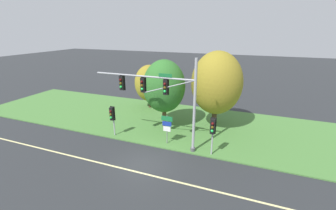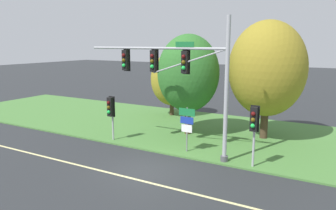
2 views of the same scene
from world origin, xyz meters
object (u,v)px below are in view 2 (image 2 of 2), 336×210
object	(u,v)px
traffic_signal_mast	(179,72)
tree_behind_signpost	(267,69)
tree_nearest_road	(172,79)
pedestrian_signal_further_along	(254,123)
route_sign_post	(187,123)
tree_left_of_mast	(188,73)
pedestrian_signal_near_kerb	(111,109)

from	to	relation	value
traffic_signal_mast	tree_behind_signpost	bearing A→B (deg)	57.65
tree_nearest_road	tree_behind_signpost	size ratio (longest dim) A/B	0.71
pedestrian_signal_further_along	route_sign_post	size ratio (longest dim) A/B	1.23
pedestrian_signal_further_along	route_sign_post	distance (m)	4.11
pedestrian_signal_further_along	tree_behind_signpost	size ratio (longest dim) A/B	0.42
route_sign_post	pedestrian_signal_further_along	bearing A→B (deg)	-8.61
route_sign_post	tree_left_of_mast	distance (m)	4.58
tree_nearest_road	tree_behind_signpost	bearing A→B (deg)	-19.73
traffic_signal_mast	pedestrian_signal_further_along	bearing A→B (deg)	-1.96
pedestrian_signal_further_along	tree_behind_signpost	world-z (taller)	tree_behind_signpost
traffic_signal_mast	tree_nearest_road	bearing A→B (deg)	121.38
tree_left_of_mast	pedestrian_signal_near_kerb	bearing A→B (deg)	-132.72
pedestrian_signal_near_kerb	tree_left_of_mast	world-z (taller)	tree_left_of_mast
tree_left_of_mast	tree_behind_signpost	world-z (taller)	tree_behind_signpost
traffic_signal_mast	pedestrian_signal_further_along	size ratio (longest dim) A/B	2.82
traffic_signal_mast	tree_nearest_road	xyz separation A→B (m)	(-5.27, 8.65, -1.52)
route_sign_post	tree_behind_signpost	xyz separation A→B (m)	(3.23, 5.04, 2.89)
tree_nearest_road	tree_left_of_mast	world-z (taller)	tree_left_of_mast
tree_left_of_mast	tree_behind_signpost	xyz separation A→B (m)	(4.87, 1.58, 0.39)
pedestrian_signal_near_kerb	tree_left_of_mast	distance (m)	5.72
pedestrian_signal_further_along	traffic_signal_mast	bearing A→B (deg)	178.04
tree_nearest_road	tree_left_of_mast	xyz separation A→B (m)	(3.89, -4.72, 1.06)
tree_behind_signpost	pedestrian_signal_further_along	bearing A→B (deg)	-82.03
pedestrian_signal_near_kerb	tree_left_of_mast	xyz separation A→B (m)	(3.60, 3.90, 2.15)
pedestrian_signal_near_kerb	tree_nearest_road	bearing A→B (deg)	91.95
pedestrian_signal_near_kerb	pedestrian_signal_further_along	size ratio (longest dim) A/B	0.90
route_sign_post	tree_behind_signpost	distance (m)	6.65
pedestrian_signal_near_kerb	tree_behind_signpost	world-z (taller)	tree_behind_signpost
tree_behind_signpost	traffic_signal_mast	bearing A→B (deg)	-122.35
traffic_signal_mast	pedestrian_signal_near_kerb	distance (m)	5.63
pedestrian_signal_near_kerb	route_sign_post	size ratio (longest dim) A/B	1.11
traffic_signal_mast	pedestrian_signal_further_along	world-z (taller)	traffic_signal_mast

